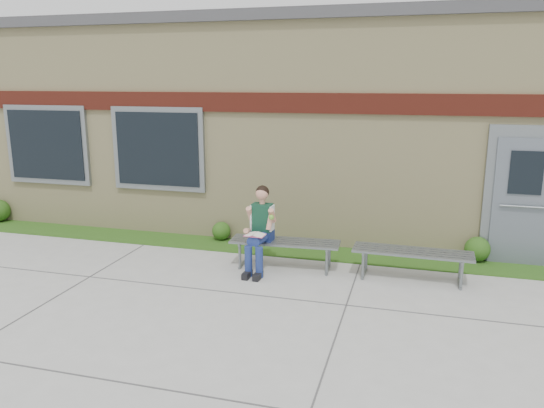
% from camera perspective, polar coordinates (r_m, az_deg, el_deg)
% --- Properties ---
extents(ground, '(80.00, 80.00, 0.00)m').
position_cam_1_polar(ground, '(7.15, -0.69, -11.55)').
color(ground, '#9E9E99').
rests_on(ground, ground).
extents(grass_strip, '(16.00, 0.80, 0.02)m').
position_cam_1_polar(grass_strip, '(9.50, 3.69, -5.13)').
color(grass_strip, '#274B14').
rests_on(grass_strip, ground).
extents(school_building, '(16.20, 6.22, 4.20)m').
position_cam_1_polar(school_building, '(12.39, 7.10, 8.98)').
color(school_building, beige).
rests_on(school_building, ground).
extents(bench_left, '(1.79, 0.59, 0.46)m').
position_cam_1_polar(bench_left, '(8.62, 1.40, -4.64)').
color(bench_left, slate).
rests_on(bench_left, ground).
extents(bench_right, '(1.80, 0.54, 0.46)m').
position_cam_1_polar(bench_right, '(8.38, 14.84, -5.57)').
color(bench_right, slate).
rests_on(bench_right, ground).
extents(girl, '(0.49, 0.82, 1.36)m').
position_cam_1_polar(girl, '(8.42, -1.32, -2.54)').
color(girl, navy).
rests_on(girl, ground).
extents(shrub_mid, '(0.35, 0.35, 0.35)m').
position_cam_1_polar(shrub_mid, '(10.13, -5.48, -2.89)').
color(shrub_mid, '#274B14').
rests_on(shrub_mid, grass_strip).
extents(shrub_east, '(0.42, 0.42, 0.42)m').
position_cam_1_polar(shrub_east, '(9.55, 21.22, -4.54)').
color(shrub_east, '#274B14').
rests_on(shrub_east, grass_strip).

